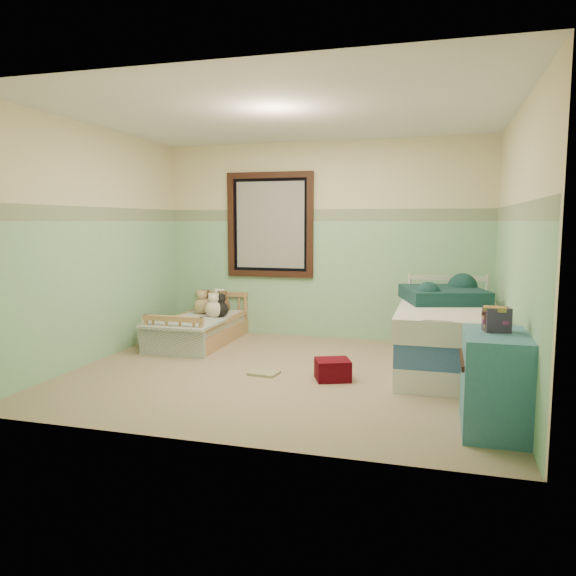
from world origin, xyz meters
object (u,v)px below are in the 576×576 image
(toddler_bed_frame, at_px, (200,335))
(floor_book, at_px, (264,373))
(plush_floor_cream, at_px, (148,338))
(dresser, at_px, (495,382))
(red_pillow, at_px, (333,370))
(twin_bed_frame, at_px, (446,359))
(plush_floor_tan, at_px, (167,335))

(toddler_bed_frame, bearing_deg, floor_book, -43.60)
(plush_floor_cream, bearing_deg, toddler_bed_frame, 40.43)
(dresser, relative_size, red_pillow, 2.25)
(red_pillow, distance_m, floor_book, 0.69)
(twin_bed_frame, bearing_deg, floor_book, -159.47)
(twin_bed_frame, relative_size, floor_book, 6.59)
(toddler_bed_frame, height_order, twin_bed_frame, twin_bed_frame)
(twin_bed_frame, xyz_separation_m, dresser, (0.32, -1.58, 0.25))
(toddler_bed_frame, relative_size, twin_bed_frame, 0.81)
(floor_book, bearing_deg, twin_bed_frame, 27.64)
(dresser, distance_m, floor_book, 2.27)
(plush_floor_cream, xyz_separation_m, twin_bed_frame, (3.43, -0.08, -0.01))
(plush_floor_tan, bearing_deg, red_pillow, -23.37)
(twin_bed_frame, height_order, floor_book, twin_bed_frame)
(dresser, relative_size, floor_book, 2.56)
(toddler_bed_frame, distance_m, red_pillow, 2.22)
(plush_floor_cream, height_order, twin_bed_frame, plush_floor_cream)
(toddler_bed_frame, relative_size, red_pillow, 4.66)
(twin_bed_frame, height_order, dresser, dresser)
(red_pillow, bearing_deg, floor_book, 179.89)
(toddler_bed_frame, bearing_deg, plush_floor_cream, -139.57)
(toddler_bed_frame, relative_size, plush_floor_cream, 6.16)
(red_pillow, bearing_deg, dresser, -34.44)
(floor_book, bearing_deg, toddler_bed_frame, 143.52)
(twin_bed_frame, bearing_deg, plush_floor_cream, 178.61)
(plush_floor_tan, height_order, dresser, dresser)
(toddler_bed_frame, height_order, floor_book, toddler_bed_frame)
(plush_floor_cream, relative_size, floor_book, 0.86)
(dresser, height_order, red_pillow, dresser)
(floor_book, bearing_deg, plush_floor_tan, 155.33)
(plush_floor_tan, height_order, red_pillow, plush_floor_tan)
(toddler_bed_frame, bearing_deg, dresser, -32.62)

